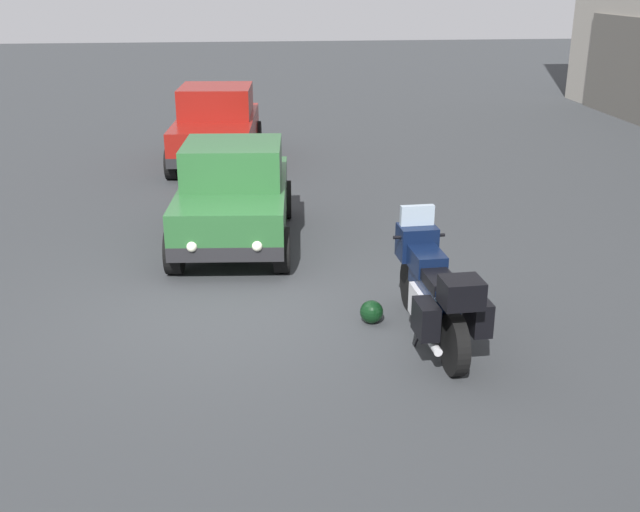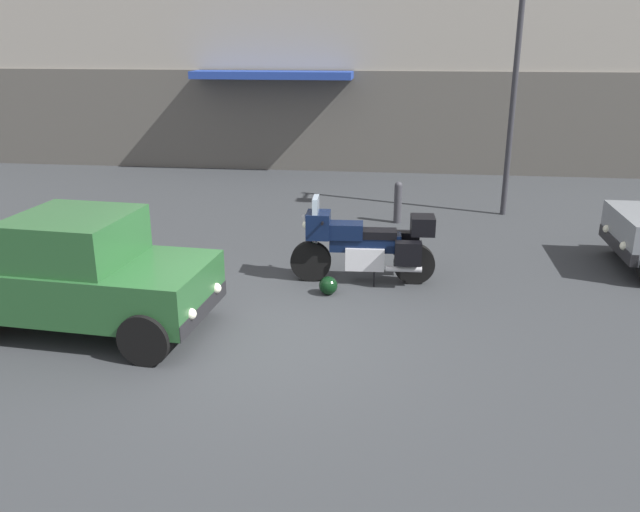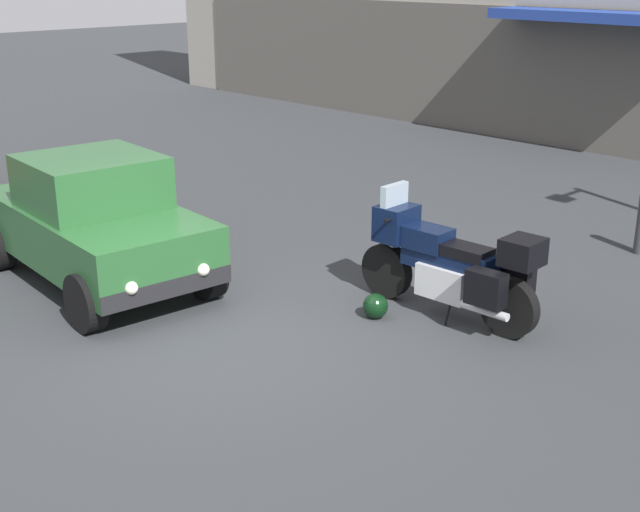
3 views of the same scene
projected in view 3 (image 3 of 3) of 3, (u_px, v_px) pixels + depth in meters
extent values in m
plane|color=#2D3033|center=(219.00, 343.00, 8.65)|extent=(80.00, 80.00, 0.00)
cube|color=navy|center=(601.00, 16.00, 16.07)|extent=(4.40, 1.10, 0.20)
cylinder|color=black|center=(387.00, 270.00, 9.75)|extent=(0.65, 0.17, 0.64)
cylinder|color=black|center=(509.00, 308.00, 8.70)|extent=(0.65, 0.17, 0.64)
cylinder|color=#B7B7BC|center=(389.00, 235.00, 9.60)|extent=(0.33, 0.09, 0.68)
cube|color=#B7B7BC|center=(448.00, 280.00, 9.17)|extent=(0.62, 0.43, 0.36)
cube|color=black|center=(449.00, 259.00, 9.09)|extent=(1.11, 0.33, 0.28)
cube|color=black|center=(427.00, 238.00, 9.23)|extent=(0.54, 0.36, 0.24)
cube|color=black|center=(465.00, 251.00, 8.91)|extent=(0.57, 0.33, 0.12)
cube|color=black|center=(396.00, 223.00, 9.48)|extent=(0.38, 0.46, 0.40)
cube|color=#8C9EAD|center=(394.00, 196.00, 9.40)|extent=(0.10, 0.40, 0.28)
sphere|color=#EAEACC|center=(384.00, 220.00, 9.59)|extent=(0.14, 0.14, 0.14)
cylinder|color=black|center=(402.00, 216.00, 9.39)|extent=(0.07, 0.62, 0.04)
cylinder|color=#B7B7BC|center=(484.00, 311.00, 8.68)|extent=(0.55, 0.12, 0.09)
cube|color=black|center=(486.00, 288.00, 8.50)|extent=(0.41, 0.22, 0.36)
cube|color=black|center=(515.00, 274.00, 8.89)|extent=(0.41, 0.22, 0.36)
cube|color=black|center=(523.00, 252.00, 8.43)|extent=(0.38, 0.42, 0.28)
cylinder|color=black|center=(448.00, 312.00, 9.04)|extent=(0.03, 0.13, 0.29)
sphere|color=black|center=(375.00, 306.00, 9.21)|extent=(0.28, 0.28, 0.28)
cube|color=#235128|center=(96.00, 232.00, 10.09)|extent=(3.51, 1.82, 0.64)
cube|color=#235128|center=(91.00, 181.00, 9.88)|extent=(1.51, 1.54, 0.60)
cube|color=#8C9EAD|center=(117.00, 192.00, 9.41)|extent=(0.16, 1.33, 0.51)
cube|color=#8C9EAD|center=(68.00, 171.00, 10.36)|extent=(0.16, 1.33, 0.48)
cube|color=black|center=(167.00, 288.00, 8.96)|extent=(0.24, 1.56, 0.20)
cube|color=black|center=(43.00, 219.00, 11.36)|extent=(0.24, 1.56, 0.20)
cylinder|color=black|center=(206.00, 271.00, 9.73)|extent=(0.66, 0.27, 0.64)
cylinder|color=black|center=(86.00, 302.00, 8.84)|extent=(0.66, 0.27, 0.64)
cylinder|color=black|center=(108.00, 222.00, 11.55)|extent=(0.66, 0.27, 0.64)
cylinder|color=black|center=(0.00, 244.00, 10.66)|extent=(0.66, 0.27, 0.64)
sphere|color=silver|center=(203.00, 270.00, 9.14)|extent=(0.14, 0.14, 0.14)
sphere|color=silver|center=(131.00, 288.00, 8.62)|extent=(0.14, 0.14, 0.14)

